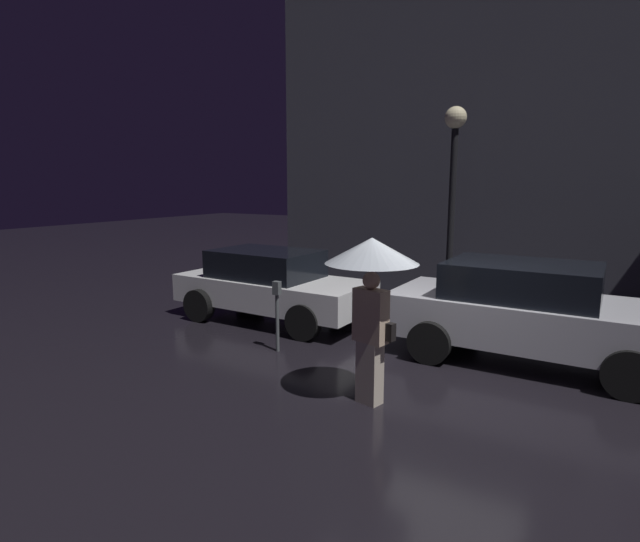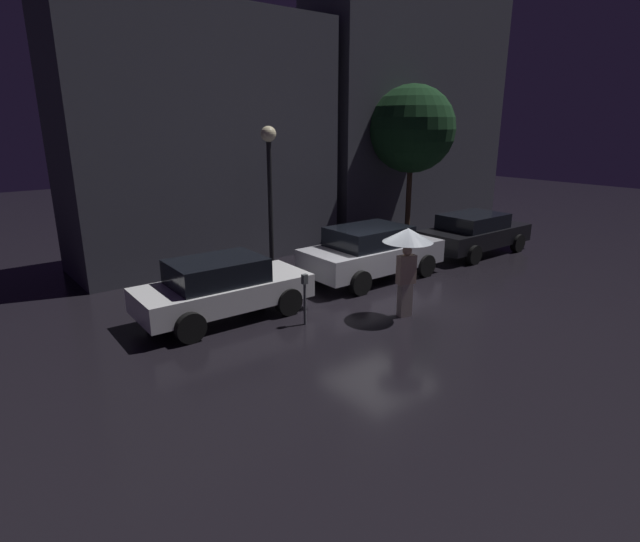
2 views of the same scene
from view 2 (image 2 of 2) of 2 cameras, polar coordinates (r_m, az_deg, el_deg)
ground_plane at (r=13.20m, az=6.98°, el=-3.00°), size 60.00×60.00×0.00m
building_facade_left at (r=16.84m, az=-13.12°, el=14.40°), size 8.66×3.00×7.75m
building_facade_right at (r=22.76m, az=10.12°, el=18.97°), size 9.54×3.00×10.88m
parked_car_white at (r=11.76m, az=-11.13°, el=-1.81°), size 4.07×1.87×1.44m
parked_car_silver at (r=14.58m, az=5.89°, el=2.25°), size 4.30×2.03×1.55m
parked_car_black at (r=18.22m, az=17.23°, el=4.24°), size 4.24×2.01×1.39m
pedestrian_with_umbrella at (r=11.54m, az=9.98°, el=2.89°), size 1.15×1.15×2.12m
parking_meter at (r=11.14m, az=-1.76°, el=-2.60°), size 0.12×0.10×1.19m
street_lamp_near at (r=14.81m, az=-5.81°, el=11.50°), size 0.45×0.45×4.32m
street_tree at (r=19.43m, az=10.47°, el=15.64°), size 3.19×3.19×5.77m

